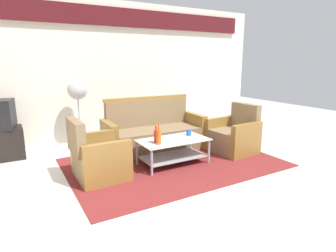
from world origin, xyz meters
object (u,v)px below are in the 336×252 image
bottle_red (156,136)px  armchair_left (98,158)px  couch (154,134)px  cup (189,132)px  armchair_right (234,136)px  bottle_orange (159,137)px  pedestal_fan (78,94)px  coffee_table (173,148)px

bottle_red → armchair_left: bearing=175.4°
couch → bottle_red: (-0.35, -0.77, 0.19)m
couch → cup: bearing=115.9°
armchair_right → cup: size_ratio=8.50×
bottle_orange → pedestal_fan: pedestal_fan is taller
armchair_right → coffee_table: 1.27m
armchair_left → armchair_right: size_ratio=1.00×
armchair_left → bottle_orange: (0.87, -0.18, 0.24)m
armchair_left → armchair_right: (2.45, -0.07, 0.00)m
couch → pedestal_fan: (-1.09, 0.94, 0.70)m
bottle_orange → cup: bearing=16.5°
armchair_right → pedestal_fan: pedestal_fan is taller
couch → armchair_right: couch is taller
armchair_left → pedestal_fan: bearing=174.4°
bottle_orange → cup: 0.70m
armchair_right → pedestal_fan: 2.96m
pedestal_fan → armchair_left: bearing=-95.0°
armchair_right → bottle_red: armchair_right is taller
coffee_table → bottle_orange: size_ratio=3.63×
coffee_table → cup: (0.35, 0.09, 0.19)m
couch → cup: size_ratio=18.24×
armchair_left → bottle_orange: armchair_left is taller
couch → bottle_orange: couch is taller
armchair_left → bottle_orange: bearing=77.7°
bottle_red → coffee_table: bearing=0.3°
coffee_table → bottle_red: bottle_red is taller
armchair_left → cup: bearing=90.0°
couch → bottle_orange: size_ratio=6.02×
couch → bottle_orange: (-0.37, -0.88, 0.21)m
coffee_table → cup: size_ratio=11.00×
cup → bottle_red: bearing=-172.2°
coffee_table → bottle_red: 0.38m
armchair_left → cup: size_ratio=8.50×
coffee_table → pedestal_fan: pedestal_fan is taller
bottle_red → cup: bearing=7.8°
armchair_left → bottle_orange: 0.92m
cup → pedestal_fan: pedestal_fan is taller
armchair_left → coffee_table: armchair_left is taller
coffee_table → bottle_orange: 0.42m
couch → coffee_table: (-0.05, -0.77, -0.04)m
armchair_right → coffee_table: armchair_right is taller
bottle_red → pedestal_fan: bearing=113.4°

